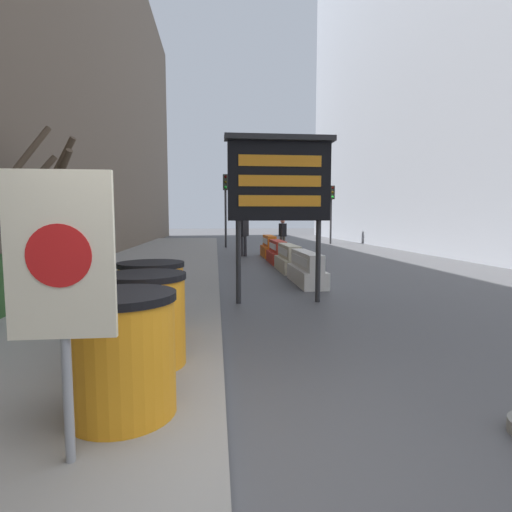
% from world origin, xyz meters
% --- Properties ---
extents(ground_plane, '(120.00, 120.00, 0.00)m').
position_xyz_m(ground_plane, '(0.00, 0.00, 0.00)').
color(ground_plane, '#474749').
extents(bare_tree, '(1.58, 1.77, 3.46)m').
position_xyz_m(bare_tree, '(-3.57, 5.94, 1.76)').
color(bare_tree, '#4C3D2D').
rests_on(bare_tree, sidewalk_left).
extents(barrel_drum_foreground, '(0.84, 0.84, 0.95)m').
position_xyz_m(barrel_drum_foreground, '(-0.79, 0.60, 0.60)').
color(barrel_drum_foreground, orange).
rests_on(barrel_drum_foreground, sidewalk_left).
extents(barrel_drum_middle, '(0.84, 0.84, 0.95)m').
position_xyz_m(barrel_drum_middle, '(-0.79, 1.66, 0.60)').
color(barrel_drum_middle, orange).
rests_on(barrel_drum_middle, sidewalk_left).
extents(barrel_drum_back, '(0.84, 0.84, 0.95)m').
position_xyz_m(barrel_drum_back, '(-0.89, 2.71, 0.60)').
color(barrel_drum_back, orange).
rests_on(barrel_drum_back, sidewalk_left).
extents(warning_sign, '(0.62, 0.08, 1.79)m').
position_xyz_m(warning_sign, '(-0.98, -0.01, 1.32)').
color(warning_sign, gray).
rests_on(warning_sign, sidewalk_left).
extents(message_board, '(2.06, 0.36, 3.15)m').
position_xyz_m(message_board, '(1.13, 5.08, 2.33)').
color(message_board, '#28282B').
rests_on(message_board, ground_plane).
extents(jersey_barrier_white, '(0.59, 2.17, 0.80)m').
position_xyz_m(jersey_barrier_white, '(2.17, 7.21, 0.35)').
color(jersey_barrier_white, silver).
rests_on(jersey_barrier_white, ground_plane).
extents(jersey_barrier_cream, '(0.62, 1.97, 0.82)m').
position_xyz_m(jersey_barrier_cream, '(2.17, 9.61, 0.36)').
color(jersey_barrier_cream, beige).
rests_on(jersey_barrier_cream, ground_plane).
extents(jersey_barrier_red_striped, '(0.60, 1.91, 0.83)m').
position_xyz_m(jersey_barrier_red_striped, '(2.17, 11.83, 0.36)').
color(jersey_barrier_red_striped, red).
rests_on(jersey_barrier_red_striped, ground_plane).
extents(jersey_barrier_orange_near, '(0.58, 1.81, 0.91)m').
position_xyz_m(jersey_barrier_orange_near, '(2.17, 14.11, 0.40)').
color(jersey_barrier_orange_near, orange).
rests_on(jersey_barrier_orange_near, ground_plane).
extents(traffic_cone_near, '(0.38, 0.38, 0.67)m').
position_xyz_m(traffic_cone_near, '(2.47, 9.47, 0.33)').
color(traffic_cone_near, black).
rests_on(traffic_cone_near, ground_plane).
extents(traffic_light_near_curb, '(0.28, 0.45, 4.00)m').
position_xyz_m(traffic_light_near_curb, '(0.50, 19.70, 2.90)').
color(traffic_light_near_curb, '#2D2D30').
rests_on(traffic_light_near_curb, ground_plane).
extents(traffic_light_far_side, '(0.28, 0.45, 3.64)m').
position_xyz_m(traffic_light_far_side, '(7.19, 22.13, 2.65)').
color(traffic_light_far_side, '#2D2D30').
rests_on(traffic_light_far_side, ground_plane).
extents(pedestrian_worker, '(0.32, 0.46, 1.59)m').
position_xyz_m(pedestrian_worker, '(3.08, 16.15, 0.94)').
color(pedestrian_worker, '#514C42').
rests_on(pedestrian_worker, ground_plane).
extents(pedestrian_passerby, '(0.50, 0.54, 1.76)m').
position_xyz_m(pedestrian_passerby, '(1.10, 14.54, 1.04)').
color(pedestrian_passerby, '#333338').
rests_on(pedestrian_passerby, ground_plane).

